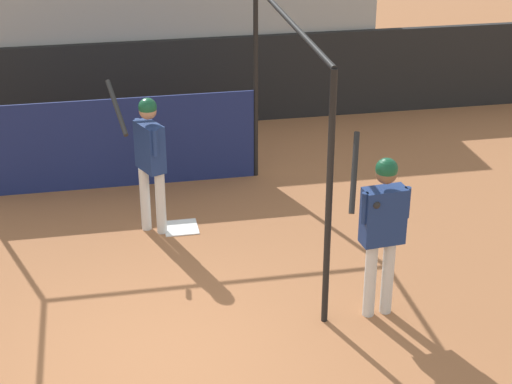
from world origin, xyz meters
name	(u,v)px	position (x,y,z in m)	size (l,w,h in m)	color
ground_plane	(165,359)	(0.00, 0.00, 0.00)	(60.00, 60.00, 0.00)	#935B38
outfield_wall	(126,86)	(0.00, 6.70, 0.75)	(24.00, 0.12, 1.50)	black
bleacher_section	(119,30)	(0.00, 7.96, 1.39)	(8.70, 2.40, 2.78)	#9E9E99
batting_cage	(115,123)	(-0.26, 3.68, 1.22)	(4.14, 4.04, 2.88)	black
home_plate	(181,227)	(0.48, 2.84, 0.01)	(0.44, 0.44, 0.02)	white
player_batter	(149,152)	(0.12, 2.84, 1.11)	(0.68, 0.76, 1.96)	silver
player_waiting	(382,222)	(2.37, 0.40, 1.14)	(0.75, 0.52, 2.11)	silver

